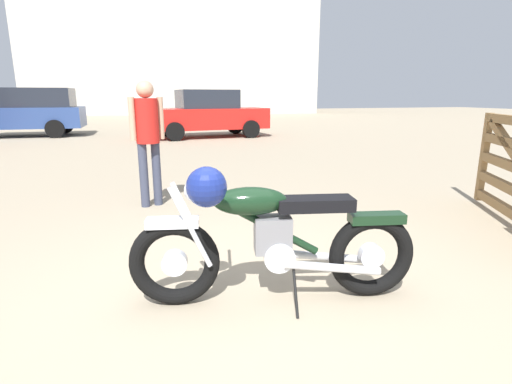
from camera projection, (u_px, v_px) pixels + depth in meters
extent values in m
plane|color=gray|center=(252.00, 303.00, 2.87)|extent=(80.00, 80.00, 0.00)
torus|color=black|center=(175.00, 263.00, 2.79)|extent=(0.65, 0.24, 0.64)
cylinder|color=silver|center=(175.00, 263.00, 2.79)|extent=(0.19, 0.11, 0.18)
torus|color=black|center=(371.00, 255.00, 2.92)|extent=(0.65, 0.24, 0.64)
cylinder|color=silver|center=(371.00, 255.00, 2.92)|extent=(0.19, 0.11, 0.18)
cube|color=silver|center=(173.00, 222.00, 2.72)|extent=(0.38, 0.20, 0.06)
cube|color=black|center=(377.00, 218.00, 2.85)|extent=(0.42, 0.21, 0.07)
cylinder|color=silver|center=(190.00, 228.00, 2.66)|extent=(0.29, 0.09, 0.58)
cylinder|color=silver|center=(192.00, 221.00, 2.81)|extent=(0.29, 0.09, 0.58)
sphere|color=silver|center=(196.00, 190.00, 2.68)|extent=(0.17, 0.17, 0.17)
cylinder|color=silver|center=(208.00, 180.00, 2.67)|extent=(0.15, 0.61, 0.03)
sphere|color=navy|center=(207.00, 187.00, 2.38)|extent=(0.25, 0.25, 0.25)
cylinder|color=black|center=(267.00, 225.00, 2.79)|extent=(0.75, 0.21, 0.47)
ellipsoid|color=black|center=(250.00, 201.00, 2.74)|extent=(0.55, 0.32, 0.20)
cube|color=black|center=(315.00, 204.00, 2.78)|extent=(0.57, 0.30, 0.09)
cube|color=slate|center=(273.00, 234.00, 2.81)|extent=(0.29, 0.23, 0.26)
cylinder|color=silver|center=(278.00, 254.00, 2.85)|extent=(0.26, 0.24, 0.22)
cylinder|color=silver|center=(333.00, 268.00, 2.81)|extent=(0.70, 0.20, 0.14)
cylinder|color=silver|center=(325.00, 257.00, 3.00)|extent=(0.70, 0.20, 0.14)
cylinder|color=black|center=(295.00, 289.00, 2.74)|extent=(0.07, 0.24, 0.33)
cube|color=olive|center=(484.00, 157.00, 5.39)|extent=(0.12, 0.12, 1.20)
cylinder|color=#383D51|center=(144.00, 176.00, 5.27)|extent=(0.12, 0.12, 0.86)
cylinder|color=#383D51|center=(157.00, 174.00, 5.37)|extent=(0.12, 0.12, 0.86)
cylinder|color=red|center=(147.00, 121.00, 5.15)|extent=(0.30, 0.30, 0.58)
cylinder|color=tan|center=(132.00, 119.00, 5.04)|extent=(0.08, 0.08, 0.55)
cylinder|color=tan|center=(161.00, 118.00, 5.24)|extent=(0.08, 0.08, 0.55)
sphere|color=tan|center=(145.00, 89.00, 5.05)|extent=(0.22, 0.22, 0.22)
cylinder|color=black|center=(175.00, 132.00, 13.02)|extent=(0.64, 0.26, 0.62)
cylinder|color=black|center=(166.00, 128.00, 14.57)|extent=(0.64, 0.26, 0.62)
cylinder|color=black|center=(251.00, 129.00, 14.00)|extent=(0.64, 0.26, 0.62)
cylinder|color=black|center=(235.00, 126.00, 15.55)|extent=(0.64, 0.26, 0.62)
cube|color=red|center=(207.00, 118.00, 14.20)|extent=(4.34, 2.10, 0.72)
cube|color=#232833|center=(207.00, 99.00, 14.03)|extent=(2.13, 1.74, 0.64)
cylinder|color=black|center=(55.00, 129.00, 13.97)|extent=(0.64, 0.22, 0.64)
cylinder|color=black|center=(64.00, 125.00, 15.61)|extent=(0.64, 0.22, 0.64)
cube|color=#2D4784|center=(14.00, 118.00, 14.31)|extent=(4.74, 1.86, 0.74)
cube|color=#232833|center=(20.00, 98.00, 14.22)|extent=(3.53, 1.68, 0.68)
cube|color=beige|center=(175.00, 57.00, 35.47)|extent=(23.61, 13.90, 9.66)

